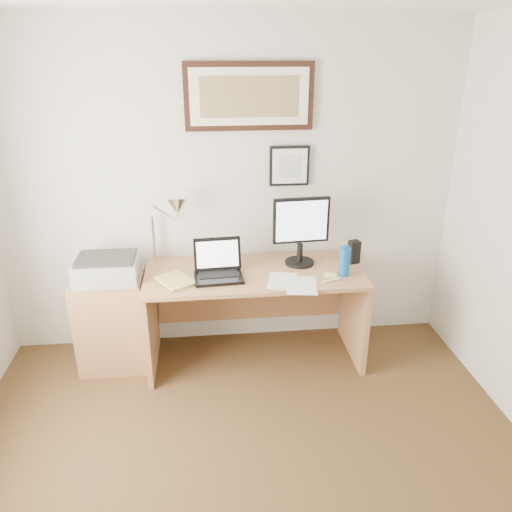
{
  "coord_description": "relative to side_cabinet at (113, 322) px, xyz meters",
  "views": [
    {
      "loc": [
        -0.19,
        -1.68,
        2.27
      ],
      "look_at": [
        0.14,
        1.43,
        0.96
      ],
      "focal_mm": 35.0,
      "sensor_mm": 36.0,
      "label": 1
    }
  ],
  "objects": [
    {
      "name": "desk",
      "position": [
        1.07,
        0.04,
        0.15
      ],
      "size": [
        1.6,
        0.7,
        0.75
      ],
      "color": "#A06B43",
      "rests_on": "floor"
    },
    {
      "name": "picture_large",
      "position": [
        1.07,
        0.29,
        1.59
      ],
      "size": [
        0.92,
        0.04,
        0.47
      ],
      "color": "black",
      "rests_on": "wall_back"
    },
    {
      "name": "laptop",
      "position": [
        0.8,
        -0.1,
        0.44
      ],
      "size": [
        0.36,
        0.31,
        0.26
      ],
      "color": "black",
      "rests_on": "desk"
    },
    {
      "name": "water_bottle",
      "position": [
        1.71,
        -0.18,
        0.49
      ],
      "size": [
        0.07,
        0.07,
        0.21
      ],
      "primitive_type": "cylinder",
      "color": "#0C52A3",
      "rests_on": "desk"
    },
    {
      "name": "speaker",
      "position": [
        1.84,
        0.04,
        0.47
      ],
      "size": [
        0.09,
        0.09,
        0.18
      ],
      "primitive_type": "cube",
      "rotation": [
        0.0,
        0.0,
        0.26
      ],
      "color": "black",
      "rests_on": "desk"
    },
    {
      "name": "desk_lamp",
      "position": [
        0.51,
        0.13,
        0.82
      ],
      "size": [
        0.29,
        0.27,
        0.53
      ],
      "color": "silver",
      "rests_on": "desk"
    },
    {
      "name": "paper_sheet_a",
      "position": [
        1.25,
        -0.23,
        0.39
      ],
      "size": [
        0.26,
        0.32,
        0.0
      ],
      "primitive_type": "cube",
      "rotation": [
        0.0,
        0.0,
        -0.22
      ],
      "color": "white",
      "rests_on": "desk"
    },
    {
      "name": "paper_sheet_b",
      "position": [
        1.37,
        -0.32,
        0.39
      ],
      "size": [
        0.25,
        0.33,
        0.0
      ],
      "primitive_type": "cube",
      "rotation": [
        0.0,
        0.0,
        -0.16
      ],
      "color": "white",
      "rests_on": "desk"
    },
    {
      "name": "sticky_pad",
      "position": [
        1.6,
        -0.19,
        0.39
      ],
      "size": [
        0.09,
        0.09,
        0.01
      ],
      "primitive_type": "cube",
      "rotation": [
        0.0,
        0.0,
        -0.1
      ],
      "color": "#F5F374",
      "rests_on": "desk"
    },
    {
      "name": "book",
      "position": [
        0.41,
        -0.22,
        0.4
      ],
      "size": [
        0.32,
        0.34,
        0.02
      ],
      "primitive_type": "imported",
      "rotation": [
        0.0,
        0.0,
        0.57
      ],
      "color": "#C6C25D",
      "rests_on": "desk"
    },
    {
      "name": "lcd_monitor",
      "position": [
        1.43,
        0.05,
        0.68
      ],
      "size": [
        0.42,
        0.22,
        0.52
      ],
      "color": "black",
      "rests_on": "desk"
    },
    {
      "name": "wall_back",
      "position": [
        0.92,
        0.32,
        0.89
      ],
      "size": [
        3.5,
        0.02,
        2.5
      ],
      "primitive_type": "cube",
      "color": "silver",
      "rests_on": "ground"
    },
    {
      "name": "marker_pen",
      "position": [
        1.6,
        -0.27,
        0.39
      ],
      "size": [
        0.14,
        0.06,
        0.02
      ],
      "primitive_type": "cylinder",
      "rotation": [
        0.0,
        1.57,
        0.35
      ],
      "color": "white",
      "rests_on": "desk"
    },
    {
      "name": "picture_small",
      "position": [
        1.37,
        0.29,
        1.09
      ],
      "size": [
        0.3,
        0.03,
        0.3
      ],
      "color": "black",
      "rests_on": "wall_back"
    },
    {
      "name": "printer",
      "position": [
        0.02,
        -0.04,
        0.45
      ],
      "size": [
        0.44,
        0.34,
        0.18
      ],
      "color": "#9E9EA0",
      "rests_on": "side_cabinet"
    },
    {
      "name": "side_cabinet",
      "position": [
        0.0,
        0.0,
        0.0
      ],
      "size": [
        0.5,
        0.4,
        0.73
      ],
      "primitive_type": "cube",
      "color": "#A06B43",
      "rests_on": "floor"
    },
    {
      "name": "bottle_cap",
      "position": [
        1.71,
        -0.18,
        0.61
      ],
      "size": [
        0.04,
        0.04,
        0.02
      ],
      "primitive_type": "cylinder",
      "color": "#0C52A3",
      "rests_on": "water_bottle"
    }
  ]
}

